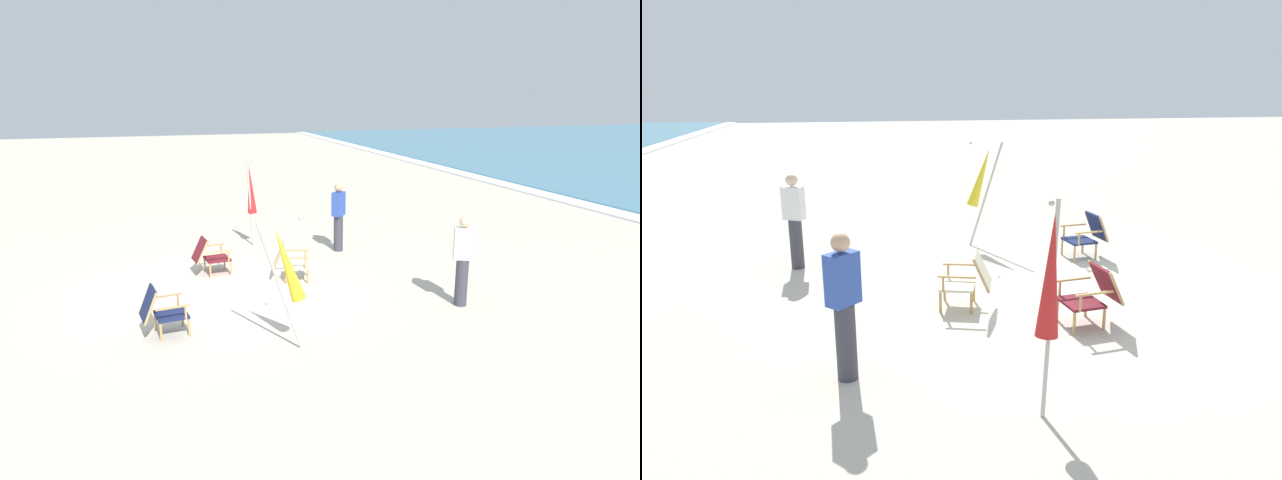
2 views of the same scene
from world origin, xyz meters
TOP-DOWN VIEW (x-y plane):
  - ground_plane at (0.00, 0.00)m, footprint 80.00×80.00m
  - beach_chair_back_right at (1.74, -1.09)m, footprint 0.67×0.78m
  - beach_chair_back_left at (-0.28, 1.49)m, footprint 0.75×0.85m
  - beach_chair_front_left at (-1.13, 0.00)m, footprint 0.67×0.81m
  - umbrella_furled_yellow at (2.88, 0.65)m, footprint 0.33×0.76m
  - umbrella_furled_red at (-3.06, 1.26)m, footprint 0.41×0.38m
  - person_near_chairs at (1.99, 4.06)m, footprint 0.32×0.39m
  - person_by_waterline at (-2.05, 3.15)m, footprint 0.38×0.39m

SIDE VIEW (x-z plane):
  - ground_plane at x=0.00m, z-range 0.00..0.00m
  - beach_chair_front_left at x=-1.13m, z-range 0.03..0.82m
  - beach_chair_back_left at x=-0.28m, z-range 0.03..0.83m
  - beach_chair_back_right at x=1.74m, z-range 0.03..0.83m
  - person_near_chairs at x=1.99m, z-range 0.02..1.65m
  - person_by_waterline at x=-2.05m, z-range 0.02..1.65m
  - umbrella_furled_yellow at x=2.88m, z-range 0.31..2.34m
  - umbrella_furled_red at x=-3.06m, z-range 0.33..2.45m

